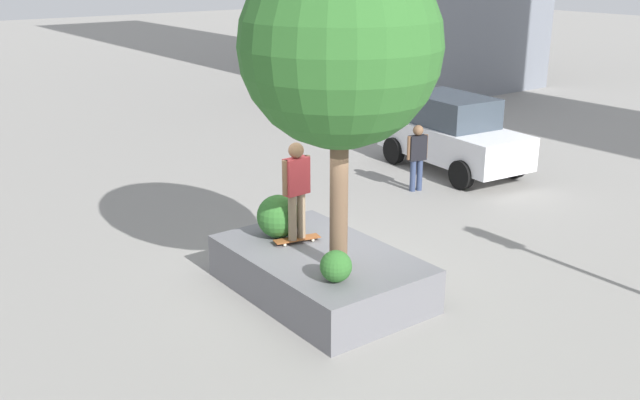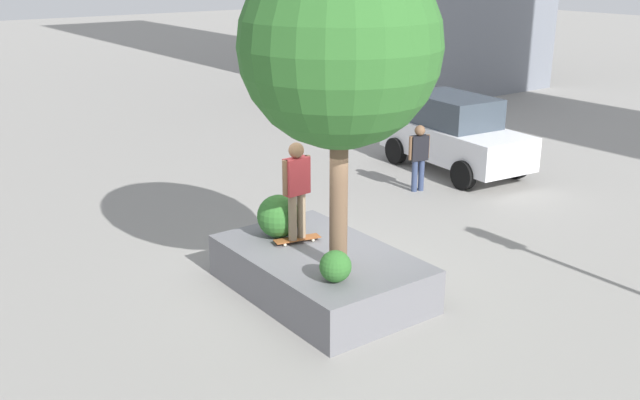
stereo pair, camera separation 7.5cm
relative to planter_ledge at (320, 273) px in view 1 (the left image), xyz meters
The scene contains 9 objects.
ground_plane 0.55m from the planter_ledge, 118.84° to the left, with size 120.00×120.00×0.00m, color gray.
planter_ledge is the anchor object (origin of this frame).
plaza_tree 3.79m from the planter_ledge, 10.19° to the right, with size 2.93×2.93×4.85m.
boxwood_shrub 1.24m from the planter_ledge, behind, with size 0.74×0.74×0.74m, color #2D6628.
hedge_clump 1.29m from the planter_ledge, 24.78° to the right, with size 0.48×0.48×0.48m, color #2D6628.
skateboard 0.72m from the planter_ledge, behind, with size 0.38×0.83×0.07m.
skateboarder 1.51m from the planter_ledge, behind, with size 0.26×0.56×1.66m.
police_car 8.13m from the planter_ledge, 118.39° to the left, with size 4.33×2.27×1.95m.
bystander_watching 6.05m from the planter_ledge, 120.89° to the left, with size 0.28×0.53×1.60m.
Camera 1 is at (8.97, -6.90, 5.32)m, focal length 40.60 mm.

